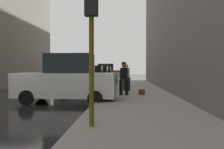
{
  "coord_description": "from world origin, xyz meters",
  "views": [
    {
      "loc": [
        5.3,
        -11.0,
        1.56
      ],
      "look_at": [
        4.6,
        3.33,
        1.24
      ],
      "focal_mm": 40.0,
      "sensor_mm": 36.0,
      "label": 1
    }
  ],
  "objects_px": {
    "parked_gray_coupe": "(87,79)",
    "parked_silver_sedan": "(101,75)",
    "parked_bronze_suv": "(105,73)",
    "fire_hydrant": "(108,88)",
    "parked_dark_green_sedan": "(96,76)",
    "duffel_bag": "(142,92)",
    "pedestrian_with_fedora": "(124,77)",
    "parked_white_van": "(67,80)",
    "pedestrian_in_tan_coat": "(127,76)",
    "traffic_light": "(91,20)"
  },
  "relations": [
    {
      "from": "parked_gray_coupe",
      "to": "parked_bronze_suv",
      "type": "xyz_separation_m",
      "value": [
        -0.0,
        16.44,
        0.18
      ]
    },
    {
      "from": "parked_silver_sedan",
      "to": "pedestrian_with_fedora",
      "type": "height_order",
      "value": "pedestrian_with_fedora"
    },
    {
      "from": "fire_hydrant",
      "to": "traffic_light",
      "type": "relative_size",
      "value": 0.2
    },
    {
      "from": "fire_hydrant",
      "to": "pedestrian_in_tan_coat",
      "type": "xyz_separation_m",
      "value": [
        1.01,
        2.75,
        0.61
      ]
    },
    {
      "from": "parked_dark_green_sedan",
      "to": "pedestrian_with_fedora",
      "type": "height_order",
      "value": "pedestrian_with_fedora"
    },
    {
      "from": "parked_silver_sedan",
      "to": "traffic_light",
      "type": "height_order",
      "value": "traffic_light"
    },
    {
      "from": "pedestrian_with_fedora",
      "to": "duffel_bag",
      "type": "relative_size",
      "value": 4.04
    },
    {
      "from": "fire_hydrant",
      "to": "duffel_bag",
      "type": "xyz_separation_m",
      "value": [
        1.81,
        0.19,
        -0.21
      ]
    },
    {
      "from": "parked_gray_coupe",
      "to": "parked_bronze_suv",
      "type": "relative_size",
      "value": 0.92
    },
    {
      "from": "parked_bronze_suv",
      "to": "pedestrian_in_tan_coat",
      "type": "distance_m",
      "value": 17.88
    },
    {
      "from": "pedestrian_with_fedora",
      "to": "duffel_bag",
      "type": "xyz_separation_m",
      "value": [
        0.98,
        0.24,
        -0.85
      ]
    },
    {
      "from": "parked_silver_sedan",
      "to": "pedestrian_in_tan_coat",
      "type": "bearing_deg",
      "value": -77.03
    },
    {
      "from": "parked_gray_coupe",
      "to": "parked_silver_sedan",
      "type": "xyz_separation_m",
      "value": [
        0.0,
        10.98,
        0.0
      ]
    },
    {
      "from": "parked_dark_green_sedan",
      "to": "pedestrian_with_fedora",
      "type": "distance_m",
      "value": 9.96
    },
    {
      "from": "pedestrian_in_tan_coat",
      "to": "duffel_bag",
      "type": "relative_size",
      "value": 3.89
    },
    {
      "from": "parked_gray_coupe",
      "to": "parked_dark_green_sedan",
      "type": "xyz_separation_m",
      "value": [
        0.0,
        5.57,
        0.0
      ]
    },
    {
      "from": "parked_bronze_suv",
      "to": "fire_hydrant",
      "type": "height_order",
      "value": "parked_bronze_suv"
    },
    {
      "from": "parked_gray_coupe",
      "to": "pedestrian_in_tan_coat",
      "type": "xyz_separation_m",
      "value": [
        2.81,
        -1.22,
        0.26
      ]
    },
    {
      "from": "parked_white_van",
      "to": "fire_hydrant",
      "type": "xyz_separation_m",
      "value": [
        1.8,
        2.1,
        -0.54
      ]
    },
    {
      "from": "parked_white_van",
      "to": "parked_silver_sedan",
      "type": "relative_size",
      "value": 1.1
    },
    {
      "from": "parked_white_van",
      "to": "duffel_bag",
      "type": "xyz_separation_m",
      "value": [
        3.62,
        2.29,
        -0.74
      ]
    },
    {
      "from": "traffic_light",
      "to": "pedestrian_with_fedora",
      "type": "bearing_deg",
      "value": 83.95
    },
    {
      "from": "duffel_bag",
      "to": "parked_bronze_suv",
      "type": "bearing_deg",
      "value": 100.14
    },
    {
      "from": "parked_bronze_suv",
      "to": "traffic_light",
      "type": "relative_size",
      "value": 1.29
    },
    {
      "from": "fire_hydrant",
      "to": "pedestrian_in_tan_coat",
      "type": "relative_size",
      "value": 0.41
    },
    {
      "from": "duffel_bag",
      "to": "fire_hydrant",
      "type": "bearing_deg",
      "value": -174.16
    },
    {
      "from": "parked_silver_sedan",
      "to": "pedestrian_in_tan_coat",
      "type": "height_order",
      "value": "pedestrian_in_tan_coat"
    },
    {
      "from": "duffel_bag",
      "to": "pedestrian_in_tan_coat",
      "type": "bearing_deg",
      "value": 107.44
    },
    {
      "from": "parked_silver_sedan",
      "to": "duffel_bag",
      "type": "xyz_separation_m",
      "value": [
        3.62,
        -14.77,
        -0.56
      ]
    },
    {
      "from": "parked_gray_coupe",
      "to": "fire_hydrant",
      "type": "relative_size",
      "value": 6.06
    },
    {
      "from": "parked_dark_green_sedan",
      "to": "traffic_light",
      "type": "distance_m",
      "value": 17.2
    },
    {
      "from": "parked_silver_sedan",
      "to": "pedestrian_with_fedora",
      "type": "xyz_separation_m",
      "value": [
        2.64,
        -15.01,
        0.29
      ]
    },
    {
      "from": "parked_silver_sedan",
      "to": "pedestrian_with_fedora",
      "type": "relative_size",
      "value": 2.37
    },
    {
      "from": "pedestrian_with_fedora",
      "to": "pedestrian_in_tan_coat",
      "type": "relative_size",
      "value": 1.04
    },
    {
      "from": "duffel_bag",
      "to": "pedestrian_with_fedora",
      "type": "bearing_deg",
      "value": -166.26
    },
    {
      "from": "parked_bronze_suv",
      "to": "fire_hydrant",
      "type": "relative_size",
      "value": 6.58
    },
    {
      "from": "parked_bronze_suv",
      "to": "pedestrian_in_tan_coat",
      "type": "bearing_deg",
      "value": -80.96
    },
    {
      "from": "parked_dark_green_sedan",
      "to": "parked_silver_sedan",
      "type": "distance_m",
      "value": 5.41
    },
    {
      "from": "parked_silver_sedan",
      "to": "parked_bronze_suv",
      "type": "height_order",
      "value": "parked_bronze_suv"
    },
    {
      "from": "parked_gray_coupe",
      "to": "parked_bronze_suv",
      "type": "distance_m",
      "value": 16.44
    },
    {
      "from": "duffel_bag",
      "to": "parked_silver_sedan",
      "type": "bearing_deg",
      "value": 103.76
    },
    {
      "from": "parked_bronze_suv",
      "to": "pedestrian_with_fedora",
      "type": "xyz_separation_m",
      "value": [
        2.64,
        -20.47,
        0.1
      ]
    },
    {
      "from": "parked_white_van",
      "to": "traffic_light",
      "type": "relative_size",
      "value": 1.29
    },
    {
      "from": "parked_dark_green_sedan",
      "to": "duffel_bag",
      "type": "relative_size",
      "value": 9.55
    },
    {
      "from": "parked_gray_coupe",
      "to": "traffic_light",
      "type": "xyz_separation_m",
      "value": [
        1.85,
        -11.42,
        1.91
      ]
    },
    {
      "from": "pedestrian_in_tan_coat",
      "to": "fire_hydrant",
      "type": "bearing_deg",
      "value": -110.08
    },
    {
      "from": "parked_gray_coupe",
      "to": "parked_silver_sedan",
      "type": "distance_m",
      "value": 10.98
    },
    {
      "from": "parked_gray_coupe",
      "to": "parked_white_van",
      "type": "bearing_deg",
      "value": -90.0
    },
    {
      "from": "parked_gray_coupe",
      "to": "duffel_bag",
      "type": "distance_m",
      "value": 5.27
    },
    {
      "from": "parked_white_van",
      "to": "duffel_bag",
      "type": "bearing_deg",
      "value": 32.31
    }
  ]
}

